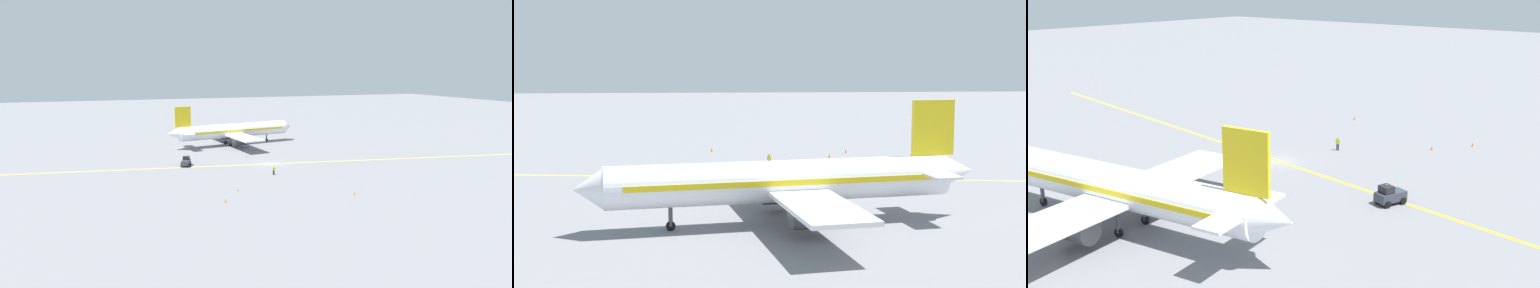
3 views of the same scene
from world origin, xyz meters
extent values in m
plane|color=slate|center=(0.00, 0.00, 0.00)|extent=(400.00, 400.00, 0.00)
cube|color=yellow|center=(0.00, 0.00, 0.00)|extent=(18.05, 118.75, 0.01)
cylinder|color=white|center=(-23.92, -1.28, 3.80)|extent=(8.33, 30.19, 3.60)
cone|color=white|center=(-26.50, 14.71, 3.80)|extent=(3.76, 2.91, 3.42)
cone|color=white|center=(-21.30, -17.57, 4.10)|extent=(3.50, 3.45, 3.06)
cube|color=yellow|center=(-23.92, -1.28, 3.95)|extent=(7.89, 27.24, 0.50)
cube|color=white|center=(-23.77, -2.27, 3.08)|extent=(28.47, 9.59, 0.36)
cylinder|color=#4C4C51|center=(-28.70, -3.06, 1.83)|extent=(2.68, 3.51, 2.20)
cylinder|color=#4C4C51|center=(-18.83, -1.47, 1.83)|extent=(2.68, 3.51, 2.20)
cube|color=yellow|center=(-21.70, -15.10, 8.10)|extent=(0.99, 4.01, 5.00)
cube|color=white|center=(-21.78, -14.61, 4.20)|extent=(9.27, 3.80, 0.24)
cylinder|color=#4C4C51|center=(-25.45, 8.20, 1.40)|extent=(0.36, 0.36, 2.00)
cylinder|color=black|center=(-25.45, 8.20, 0.40)|extent=(0.40, 0.83, 0.80)
cylinder|color=#4C4C51|center=(-25.19, -3.51, 1.40)|extent=(0.36, 0.36, 2.00)
cylinder|color=black|center=(-25.19, -3.51, 0.40)|extent=(0.40, 0.83, 0.80)
cylinder|color=#4C4C51|center=(-22.03, -3.00, 1.40)|extent=(0.36, 0.36, 2.00)
cylinder|color=black|center=(-22.03, -3.00, 0.40)|extent=(0.40, 0.83, 0.80)
cube|color=#333842|center=(-3.78, -17.27, 0.80)|extent=(3.33, 2.41, 0.90)
cube|color=black|center=(-4.30, -17.09, 1.60)|extent=(1.46, 1.57, 0.70)
sphere|color=orange|center=(-4.30, -17.09, 2.03)|extent=(0.16, 0.16, 0.16)
cylinder|color=black|center=(-4.94, -17.66, 0.35)|extent=(0.74, 0.47, 0.70)
cylinder|color=black|center=(-4.45, -16.24, 0.35)|extent=(0.74, 0.47, 0.70)
cylinder|color=black|center=(-3.10, -18.30, 0.35)|extent=(0.74, 0.47, 0.70)
cylinder|color=black|center=(-2.61, -16.89, 0.35)|extent=(0.74, 0.47, 0.70)
cylinder|color=#23232D|center=(8.43, -2.54, 0.42)|extent=(0.16, 0.16, 0.85)
cylinder|color=#23232D|center=(8.49, -2.73, 0.42)|extent=(0.16, 0.16, 0.85)
cube|color=#CCD819|center=(8.46, -2.64, 1.15)|extent=(0.31, 0.41, 0.60)
cylinder|color=#CCD819|center=(8.39, -2.41, 1.15)|extent=(0.10, 0.10, 0.55)
cylinder|color=#CCD819|center=(8.53, -2.87, 1.15)|extent=(0.10, 0.10, 0.55)
sphere|color=#9E7051|center=(8.46, -2.64, 1.57)|extent=(0.22, 0.22, 0.22)
cone|color=orange|center=(24.08, 4.98, 0.28)|extent=(0.32, 0.32, 0.55)
cone|color=orange|center=(21.08, -15.17, 0.28)|extent=(0.32, 0.32, 0.55)
cone|color=orange|center=(16.17, -11.87, 0.28)|extent=(0.32, 0.32, 0.55)
cone|color=orange|center=(-7.20, -3.22, 0.28)|extent=(0.32, 0.32, 0.55)
camera|label=1|loc=(76.50, -28.80, 19.43)|focal=28.00mm
camera|label=2|loc=(-84.00, 4.40, 14.50)|focal=50.00mm
camera|label=3|loc=(-52.23, -43.97, 21.12)|focal=42.00mm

